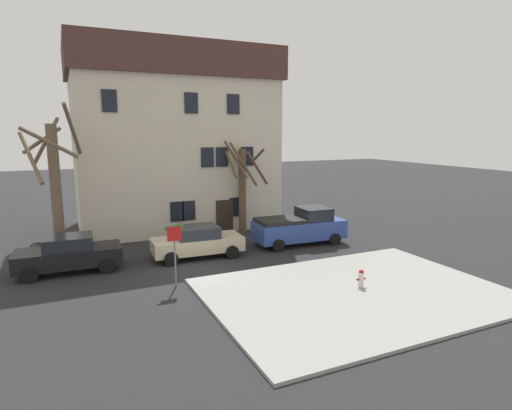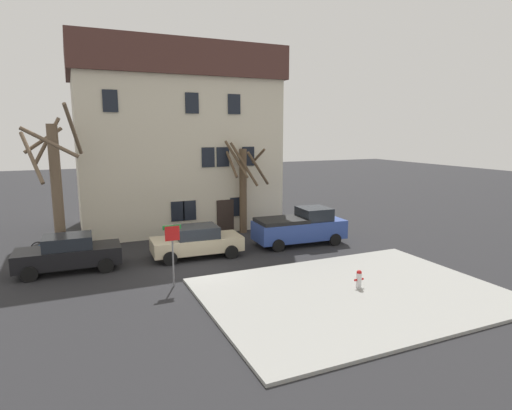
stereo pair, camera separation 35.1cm
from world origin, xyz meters
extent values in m
plane|color=#262628|center=(0.00, 0.00, 0.00)|extent=(120.00, 120.00, 0.00)
cube|color=#999993|center=(5.00, -5.34, 0.06)|extent=(11.62, 8.38, 0.12)
cube|color=beige|center=(1.74, 10.10, 4.80)|extent=(12.50, 7.06, 9.60)
cube|color=#4C2D28|center=(1.74, 10.10, 10.64)|extent=(13.00, 7.56, 2.07)
cube|color=#2D231E|center=(3.90, 6.53, 1.05)|extent=(1.10, 0.12, 2.10)
cube|color=black|center=(0.86, 6.54, 1.60)|extent=(0.80, 0.08, 1.20)
cube|color=black|center=(1.59, 6.54, 1.60)|extent=(0.80, 0.08, 1.20)
cube|color=black|center=(4.66, 6.54, 1.60)|extent=(0.80, 0.08, 1.20)
cube|color=black|center=(2.84, 6.54, 4.80)|extent=(0.80, 0.08, 1.20)
cube|color=black|center=(3.79, 6.54, 4.80)|extent=(0.80, 0.08, 1.20)
cube|color=black|center=(5.50, 6.54, 4.80)|extent=(0.80, 0.08, 1.20)
cube|color=black|center=(-2.65, 6.54, 8.00)|extent=(0.80, 0.08, 1.20)
cube|color=black|center=(1.92, 6.54, 8.00)|extent=(0.80, 0.08, 1.20)
cube|color=black|center=(4.57, 6.54, 8.00)|extent=(0.80, 0.08, 1.20)
cylinder|color=brown|center=(-5.60, 5.19, 3.37)|extent=(0.53, 0.53, 6.74)
cylinder|color=brown|center=(-5.70, 3.99, 5.85)|extent=(2.51, 0.38, 1.54)
cylinder|color=brown|center=(-6.57, 4.76, 5.13)|extent=(1.10, 2.13, 2.46)
cylinder|color=brown|center=(-6.06, 6.06, 5.93)|extent=(1.90, 1.11, 1.35)
cylinder|color=brown|center=(-5.90, 5.83, 5.85)|extent=(1.49, 0.83, 2.47)
cylinder|color=brown|center=(-4.64, 4.88, 6.45)|extent=(0.86, 2.11, 2.53)
cylinder|color=brown|center=(4.94, 6.08, 2.64)|extent=(0.46, 0.46, 5.29)
cylinder|color=brown|center=(5.86, 6.32, 4.58)|extent=(0.65, 1.96, 1.50)
cylinder|color=brown|center=(4.72, 5.31, 4.39)|extent=(1.71, 0.65, 2.70)
cylinder|color=brown|center=(4.11, 6.01, 4.54)|extent=(0.31, 1.80, 1.87)
cylinder|color=brown|center=(5.57, 5.15, 4.11)|extent=(2.05, 1.45, 2.19)
cylinder|color=brown|center=(4.33, 5.61, 4.69)|extent=(1.15, 1.42, 2.25)
cube|color=black|center=(-5.25, 2.35, 0.71)|extent=(4.62, 1.97, 0.79)
cube|color=#1E232B|center=(-5.25, 2.35, 1.40)|extent=(2.15, 1.67, 0.58)
cylinder|color=black|center=(-3.67, 3.21, 0.34)|extent=(0.69, 0.24, 0.68)
cylinder|color=black|center=(-3.73, 1.39, 0.34)|extent=(0.69, 0.24, 0.68)
cylinder|color=black|center=(-6.77, 3.32, 0.34)|extent=(0.69, 0.24, 0.68)
cylinder|color=black|center=(-6.83, 1.50, 0.34)|extent=(0.69, 0.24, 0.68)
cube|color=#C6B793|center=(0.77, 2.14, 0.68)|extent=(4.63, 2.07, 0.71)
cube|color=#1E232B|center=(0.77, 2.14, 1.32)|extent=(2.16, 1.74, 0.58)
cylinder|color=black|center=(2.36, 3.01, 0.34)|extent=(0.69, 0.25, 0.68)
cylinder|color=black|center=(2.28, 1.14, 0.34)|extent=(0.69, 0.25, 0.68)
cylinder|color=black|center=(-0.73, 3.15, 0.34)|extent=(0.69, 0.25, 0.68)
cylinder|color=black|center=(-0.82, 1.28, 0.34)|extent=(0.69, 0.25, 0.68)
cube|color=#2D4799|center=(6.80, 2.16, 0.84)|extent=(5.26, 2.24, 1.04)
cube|color=#1E232B|center=(7.73, 2.12, 1.71)|extent=(1.74, 1.84, 0.70)
cube|color=black|center=(5.66, 2.21, 1.46)|extent=(2.78, 2.05, 0.20)
cylinder|color=black|center=(8.60, 3.08, 0.34)|extent=(0.69, 0.25, 0.68)
cylinder|color=black|center=(8.51, 1.08, 0.34)|extent=(0.69, 0.25, 0.68)
cylinder|color=black|center=(5.08, 3.24, 0.34)|extent=(0.69, 0.25, 0.68)
cylinder|color=black|center=(4.99, 1.24, 0.34)|extent=(0.69, 0.25, 0.68)
cylinder|color=silver|center=(5.47, -5.04, 0.42)|extent=(0.22, 0.22, 0.61)
sphere|color=red|center=(5.47, -5.04, 0.75)|extent=(0.21, 0.21, 0.21)
cylinder|color=red|center=(5.31, -5.04, 0.45)|extent=(0.10, 0.09, 0.09)
cylinder|color=red|center=(5.63, -5.04, 0.45)|extent=(0.10, 0.09, 0.09)
cylinder|color=slate|center=(-1.29, -1.52, 1.28)|extent=(0.07, 0.07, 2.56)
cube|color=red|center=(-1.29, -1.54, 2.26)|extent=(0.60, 0.03, 0.60)
cube|color=#1E8C38|center=(-1.29, -1.50, 2.51)|extent=(0.76, 0.02, 0.18)
torus|color=black|center=(-5.72, 5.99, 0.36)|extent=(0.71, 0.18, 0.71)
torus|color=black|center=(-6.74, 5.81, 0.36)|extent=(0.71, 0.18, 0.71)
cylinder|color=#1E4C8C|center=(-6.23, 5.90, 0.58)|extent=(0.99, 0.22, 0.19)
cylinder|color=#1E4C8C|center=(-6.42, 5.86, 0.81)|extent=(0.09, 0.05, 0.45)
camera|label=1|loc=(-5.27, -18.11, 6.40)|focal=29.63mm
camera|label=2|loc=(-4.95, -18.25, 6.40)|focal=29.63mm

